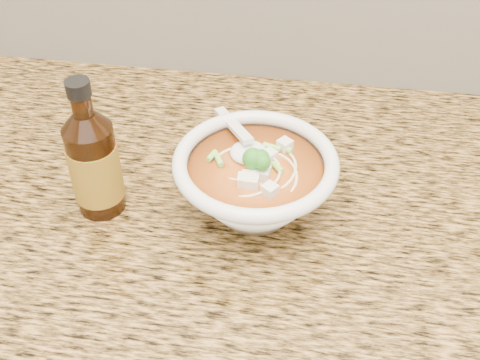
# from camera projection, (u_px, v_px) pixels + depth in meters

# --- Properties ---
(counter_slab) EXTENTS (4.00, 0.68, 0.04)m
(counter_slab) POSITION_uv_depth(u_px,v_px,m) (313.00, 212.00, 0.84)
(counter_slab) COLOR #A9793E
(counter_slab) RESTS_ON cabinet
(soup_bowl) EXTENTS (0.21, 0.23, 0.12)m
(soup_bowl) POSITION_uv_depth(u_px,v_px,m) (255.00, 184.00, 0.78)
(soup_bowl) COLOR white
(soup_bowl) RESTS_ON counter_slab
(hot_sauce_bottle) EXTENTS (0.09, 0.09, 0.20)m
(hot_sauce_bottle) POSITION_uv_depth(u_px,v_px,m) (94.00, 163.00, 0.77)
(hot_sauce_bottle) COLOR #321706
(hot_sauce_bottle) RESTS_ON counter_slab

